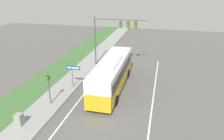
# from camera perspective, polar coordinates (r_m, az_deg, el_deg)

# --- Properties ---
(ground_plane) EXTENTS (80.00, 80.00, 0.00)m
(ground_plane) POSITION_cam_1_polar(r_m,az_deg,el_deg) (20.45, -0.14, -10.54)
(ground_plane) COLOR #565451
(sidewalk) EXTENTS (2.80, 80.00, 0.12)m
(sidewalk) POSITION_cam_1_polar(r_m,az_deg,el_deg) (22.50, -15.83, -8.05)
(sidewalk) COLOR gray
(sidewalk) RESTS_ON ground_plane
(grass_verge) EXTENTS (3.60, 80.00, 0.10)m
(grass_verge) POSITION_cam_1_polar(r_m,az_deg,el_deg) (24.13, -22.55, -6.86)
(grass_verge) COLOR #3D6633
(grass_verge) RESTS_ON ground_plane
(lane_divider_near) EXTENTS (0.14, 30.00, 0.01)m
(lane_divider_near) POSITION_cam_1_polar(r_m,az_deg,el_deg) (21.46, -9.64, -9.19)
(lane_divider_near) COLOR silver
(lane_divider_near) RESTS_ON ground_plane
(lane_divider_far) EXTENTS (0.14, 30.00, 0.01)m
(lane_divider_far) POSITION_cam_1_polar(r_m,az_deg,el_deg) (20.04, 10.13, -11.66)
(lane_divider_far) COLOR silver
(lane_divider_far) RESTS_ON ground_plane
(bus) EXTENTS (2.60, 11.09, 3.54)m
(bus) POSITION_cam_1_polar(r_m,az_deg,el_deg) (23.59, 0.04, -0.66)
(bus) COLOR gold
(bus) RESTS_ON ground_plane
(signal_gantry) EXTENTS (7.35, 0.41, 6.81)m
(signal_gantry) POSITION_cam_1_polar(r_m,az_deg,el_deg) (29.42, 0.23, 10.18)
(signal_gantry) COLOR #4C4C51
(signal_gantry) RESTS_ON ground_plane
(pedestrian_signal) EXTENTS (0.28, 0.34, 3.02)m
(pedestrian_signal) POSITION_cam_1_polar(r_m,az_deg,el_deg) (21.30, -16.21, -3.78)
(pedestrian_signal) COLOR #4C4C51
(pedestrian_signal) RESTS_ON ground_plane
(street_sign) EXTENTS (1.61, 0.08, 2.68)m
(street_sign) POSITION_cam_1_polar(r_m,az_deg,el_deg) (24.14, -10.20, -0.46)
(street_sign) COLOR #4C4C51
(street_sign) RESTS_ON ground_plane
(utility_cabinet) EXTENTS (0.60, 0.58, 1.00)m
(utility_cabinet) POSITION_cam_1_polar(r_m,az_deg,el_deg) (19.68, -23.10, -11.81)
(utility_cabinet) COLOR gray
(utility_cabinet) RESTS_ON sidewalk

